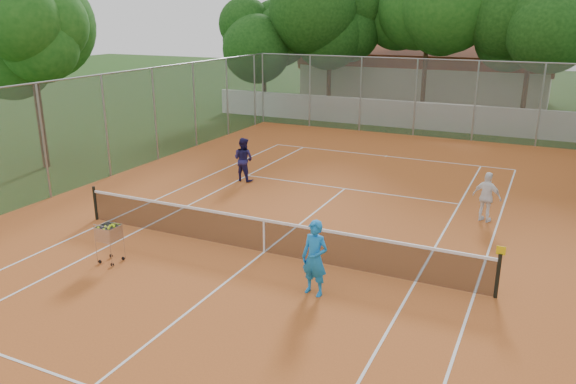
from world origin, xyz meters
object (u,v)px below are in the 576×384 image
at_px(clubhouse, 427,72).
at_px(player_far_left, 243,159).
at_px(player_far_right, 487,197).
at_px(ball_hopper, 110,242).
at_px(tennis_net, 264,235).
at_px(player_near, 315,258).

distance_m(clubhouse, player_far_left, 23.37).
distance_m(player_far_right, ball_hopper, 11.13).
relative_size(clubhouse, player_far_right, 10.43).
xyz_separation_m(tennis_net, player_near, (2.14, -1.59, 0.40)).
xyz_separation_m(player_far_left, player_far_right, (8.99, -0.69, -0.06)).
relative_size(player_near, player_far_left, 1.06).
bearing_deg(player_far_right, player_far_left, 14.41).
bearing_deg(clubhouse, player_far_right, -73.52).
xyz_separation_m(player_near, player_far_right, (2.94, 6.65, -0.10)).
xyz_separation_m(player_near, ball_hopper, (-5.42, -0.68, -0.34)).
bearing_deg(player_far_left, ball_hopper, 100.94).
bearing_deg(player_near, clubhouse, 107.49).
height_order(player_far_left, ball_hopper, player_far_left).
bearing_deg(player_far_right, ball_hopper, 60.00).
relative_size(tennis_net, player_far_right, 7.55).
height_order(clubhouse, player_near, clubhouse).
bearing_deg(player_far_left, player_near, 135.96).
relative_size(tennis_net, ball_hopper, 10.75).
height_order(player_far_left, player_far_right, player_far_left).
relative_size(player_far_right, ball_hopper, 1.42).
xyz_separation_m(clubhouse, player_far_left, (-1.91, -23.25, -1.34)).
bearing_deg(clubhouse, player_near, -82.29).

